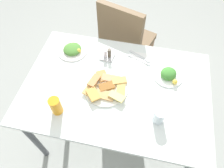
{
  "coord_description": "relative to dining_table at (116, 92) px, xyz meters",
  "views": [
    {
      "loc": [
        0.13,
        -0.74,
        1.84
      ],
      "look_at": [
        -0.03,
        -0.01,
        0.76
      ],
      "focal_mm": 32.87,
      "sensor_mm": 36.0,
      "label": 1
    }
  ],
  "objects": [
    {
      "name": "soda_can",
      "position": [
        -0.31,
        -0.25,
        0.14
      ],
      "size": [
        0.09,
        0.09,
        0.12
      ],
      "primitive_type": "cylinder",
      "rotation": [
        0.0,
        0.0,
        5.55
      ],
      "color": "orange",
      "rests_on": "dining_table"
    },
    {
      "name": "dining_chair",
      "position": [
        -0.05,
        0.66,
        -0.13
      ],
      "size": [
        0.53,
        0.53,
        0.92
      ],
      "color": "brown",
      "rests_on": "ground_plane"
    },
    {
      "name": "salad_plate_greens",
      "position": [
        0.33,
        0.15,
        0.1
      ],
      "size": [
        0.2,
        0.2,
        0.06
      ],
      "color": "white",
      "rests_on": "dining_table"
    },
    {
      "name": "salad_plate_rice",
      "position": [
        -0.38,
        0.24,
        0.09
      ],
      "size": [
        0.22,
        0.22,
        0.04
      ],
      "color": "white",
      "rests_on": "dining_table"
    },
    {
      "name": "spoon",
      "position": [
        0.11,
        0.29,
        0.08
      ],
      "size": [
        0.16,
        0.09,
        0.0
      ],
      "primitive_type": "cube",
      "rotation": [
        0.0,
        0.0,
        -0.46
      ],
      "color": "silver",
      "rests_on": "paper_napkin"
    },
    {
      "name": "condiment_caddy",
      "position": [
        -0.11,
        0.23,
        0.1
      ],
      "size": [
        0.1,
        0.1,
        0.08
      ],
      "color": "#B2B2B7",
      "rests_on": "dining_table"
    },
    {
      "name": "drinking_glass",
      "position": [
        0.29,
        -0.19,
        0.13
      ],
      "size": [
        0.07,
        0.07,
        0.1
      ],
      "primitive_type": "cylinder",
      "color": "silver",
      "rests_on": "dining_table"
    },
    {
      "name": "pide_platter",
      "position": [
        -0.06,
        -0.03,
        0.09
      ],
      "size": [
        0.29,
        0.29,
        0.04
      ],
      "color": "white",
      "rests_on": "dining_table"
    },
    {
      "name": "paper_napkin",
      "position": [
        0.11,
        0.27,
        0.08
      ],
      "size": [
        0.12,
        0.12,
        0.0
      ],
      "primitive_type": "cube",
      "rotation": [
        0.0,
        0.0,
        0.06
      ],
      "color": "white",
      "rests_on": "dining_table"
    },
    {
      "name": "dining_table",
      "position": [
        0.0,
        0.0,
        0.0
      ],
      "size": [
        1.21,
        0.82,
        0.73
      ],
      "color": "white",
      "rests_on": "ground_plane"
    },
    {
      "name": "ground_plane",
      "position": [
        0.0,
        0.0,
        -0.65
      ],
      "size": [
        6.0,
        6.0,
        0.0
      ],
      "primitive_type": "plane",
      "color": "#A2A6A1"
    },
    {
      "name": "fork",
      "position": [
        0.11,
        0.25,
        0.08
      ],
      "size": [
        0.17,
        0.08,
        0.0
      ],
      "primitive_type": "cube",
      "rotation": [
        0.0,
        0.0,
        -0.37
      ],
      "color": "silver",
      "rests_on": "paper_napkin"
    }
  ]
}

